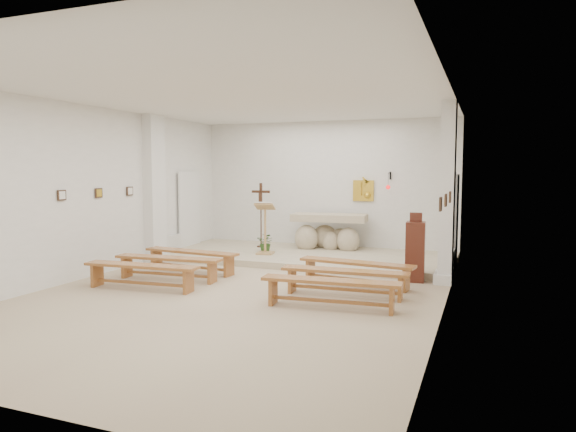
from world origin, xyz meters
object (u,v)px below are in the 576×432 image
at_px(bench_left_second, 168,263).
at_px(bench_right_second, 345,276).
at_px(altar, 328,234).
at_px(lectern, 265,228).
at_px(bench_left_third, 141,271).
at_px(donation_pedestal, 415,251).
at_px(crucifix_stand, 261,210).
at_px(bench_right_third, 331,287).
at_px(bench_right_front, 356,268).
at_px(bench_left_front, 191,256).

xyz_separation_m(bench_left_second, bench_right_second, (3.62, -0.00, 0.00)).
bearing_deg(altar, bench_left_second, -121.35).
bearing_deg(lectern, bench_left_second, -117.06).
bearing_deg(bench_left_third, donation_pedestal, 24.44).
distance_m(crucifix_stand, bench_right_third, 5.76).
bearing_deg(donation_pedestal, altar, 131.11).
bearing_deg(bench_right_second, bench_left_second, 177.42).
bearing_deg(bench_left_second, bench_left_third, -94.13).
relative_size(bench_right_front, bench_left_third, 1.00).
xyz_separation_m(crucifix_stand, donation_pedestal, (4.29, -2.13, -0.53)).
xyz_separation_m(crucifix_stand, bench_left_front, (-0.32, -2.94, -0.78)).
xyz_separation_m(bench_left_second, bench_right_third, (3.62, -0.86, 0.00)).
height_order(crucifix_stand, bench_right_second, crucifix_stand).
xyz_separation_m(altar, bench_right_front, (1.54, -3.32, -0.18)).
distance_m(crucifix_stand, bench_right_front, 4.49).
xyz_separation_m(donation_pedestal, bench_left_third, (-4.61, -2.53, -0.25)).
xyz_separation_m(bench_left_front, bench_right_third, (3.62, -1.72, 0.00)).
bearing_deg(bench_left_second, bench_right_front, 9.19).
distance_m(donation_pedestal, bench_right_front, 1.31).
height_order(bench_left_front, bench_right_third, same).
bearing_deg(bench_right_second, altar, 107.72).
distance_m(crucifix_stand, donation_pedestal, 4.81).
relative_size(crucifix_stand, bench_left_third, 0.76).
bearing_deg(bench_left_front, bench_right_second, -7.93).
relative_size(lectern, bench_left_second, 0.57).
distance_m(lectern, donation_pedestal, 3.89).
bearing_deg(donation_pedestal, lectern, 159.14).
distance_m(altar, bench_right_second, 4.45).
bearing_deg(bench_right_third, bench_right_front, 85.41).
height_order(lectern, bench_right_second, lectern).
distance_m(bench_left_front, bench_right_front, 3.62).
distance_m(altar, bench_right_third, 5.27).
distance_m(lectern, bench_right_front, 3.37).
bearing_deg(donation_pedestal, bench_left_second, -164.30).
bearing_deg(altar, bench_left_front, -126.96).
xyz_separation_m(lectern, bench_left_second, (-0.89, -2.78, -0.43)).
relative_size(bench_left_second, bench_left_third, 1.00).
bearing_deg(altar, bench_right_third, -77.81).
bearing_deg(bench_left_second, bench_right_second, -4.13).
bearing_deg(bench_right_third, bench_left_front, 150.06).
distance_m(bench_right_second, bench_right_third, 0.86).
height_order(altar, crucifix_stand, crucifix_stand).
distance_m(bench_left_front, bench_left_third, 1.72).
relative_size(donation_pedestal, bench_left_third, 0.61).
relative_size(altar, bench_right_second, 0.88).
height_order(bench_right_second, bench_left_third, same).
bearing_deg(bench_right_third, donation_pedestal, 64.11).
xyz_separation_m(lectern, bench_left_third, (-0.89, -3.64, -0.43)).
bearing_deg(bench_left_front, crucifix_stand, 89.11).
relative_size(bench_left_front, bench_left_third, 1.00).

